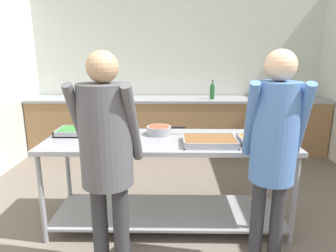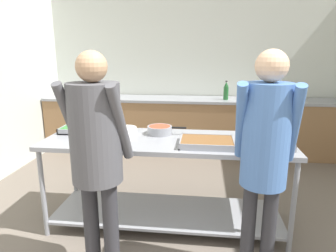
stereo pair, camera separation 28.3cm
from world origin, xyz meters
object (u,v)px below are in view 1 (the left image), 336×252
object	(u,v)px
guest_serving_left	(106,146)
water_bottle	(212,90)
sauce_pan	(159,130)
serving_tray_roast	(210,141)
plate_stack	(123,132)
guest_serving_right	(274,142)
serving_tray_vegetables	(83,131)
serving_tray_greens	(265,141)

from	to	relation	value
guest_serving_left	water_bottle	distance (m)	3.05
sauce_pan	serving_tray_roast	size ratio (longest dim) A/B	0.82
plate_stack	guest_serving_left	distance (m)	0.88
guest_serving_right	water_bottle	distance (m)	2.79
serving_tray_vegetables	serving_tray_greens	xyz separation A→B (m)	(1.69, -0.28, -0.00)
serving_tray_vegetables	water_bottle	size ratio (longest dim) A/B	1.63
serving_tray_vegetables	plate_stack	xyz separation A→B (m)	(0.40, -0.01, 0.00)
serving_tray_vegetables	plate_stack	size ratio (longest dim) A/B	2.01
guest_serving_right	serving_tray_greens	bearing A→B (deg)	78.56
serving_tray_roast	serving_tray_greens	distance (m)	0.49
serving_tray_vegetables	serving_tray_roast	xyz separation A→B (m)	(1.20, -0.31, 0.00)
serving_tray_vegetables	guest_serving_left	world-z (taller)	guest_serving_left
serving_tray_greens	plate_stack	bearing A→B (deg)	168.26
sauce_pan	guest_serving_left	bearing A→B (deg)	-109.92
plate_stack	serving_tray_greens	world-z (taller)	plate_stack
plate_stack	serving_tray_roast	size ratio (longest dim) A/B	0.52
sauce_pan	guest_serving_right	world-z (taller)	guest_serving_right
guest_serving_left	guest_serving_right	world-z (taller)	guest_serving_right
sauce_pan	guest_serving_right	xyz separation A→B (m)	(0.83, -0.82, 0.14)
plate_stack	serving_tray_roast	distance (m)	0.85
serving_tray_vegetables	water_bottle	bearing A→B (deg)	52.55
serving_tray_greens	water_bottle	bearing A→B (deg)	94.57
water_bottle	sauce_pan	bearing A→B (deg)	-111.15
plate_stack	guest_serving_left	world-z (taller)	guest_serving_left
serving_tray_greens	guest_serving_left	size ratio (longest dim) A/B	0.27
serving_tray_vegetables	sauce_pan	size ratio (longest dim) A/B	1.28
sauce_pan	water_bottle	world-z (taller)	water_bottle
plate_stack	water_bottle	distance (m)	2.28
serving_tray_vegetables	sauce_pan	bearing A→B (deg)	-0.03
water_bottle	serving_tray_vegetables	bearing A→B (deg)	-127.45
serving_tray_vegetables	guest_serving_right	distance (m)	1.79
sauce_pan	serving_tray_greens	world-z (taller)	sauce_pan
sauce_pan	water_bottle	xyz separation A→B (m)	(0.76, 1.97, 0.14)
serving_tray_greens	guest_serving_right	distance (m)	0.57
guest_serving_left	water_bottle	size ratio (longest dim) A/B	5.58
serving_tray_greens	guest_serving_right	bearing A→B (deg)	-101.44
serving_tray_roast	water_bottle	size ratio (longest dim) A/B	1.56
serving_tray_vegetables	guest_serving_right	bearing A→B (deg)	-27.39
serving_tray_vegetables	plate_stack	distance (m)	0.40
guest_serving_right	serving_tray_vegetables	bearing A→B (deg)	152.61
serving_tray_roast	serving_tray_greens	xyz separation A→B (m)	(0.49, 0.03, -0.00)
sauce_pan	guest_serving_right	size ratio (longest dim) A/B	0.23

